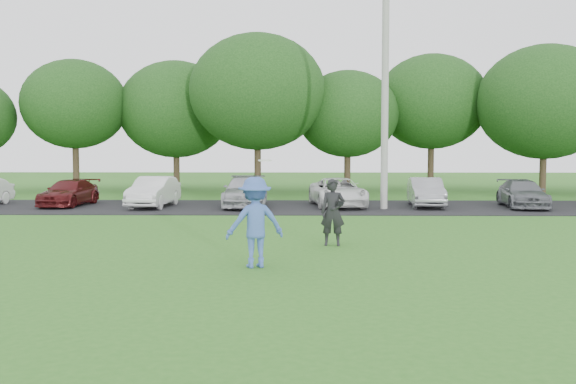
% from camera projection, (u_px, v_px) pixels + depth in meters
% --- Properties ---
extents(ground, '(100.00, 100.00, 0.00)m').
position_uv_depth(ground, '(285.00, 265.00, 13.55)').
color(ground, '#2E6C1F').
rests_on(ground, ground).
extents(parking_lot, '(32.00, 6.50, 0.03)m').
position_uv_depth(parking_lot, '(292.00, 207.00, 26.51)').
color(parking_lot, black).
rests_on(parking_lot, ground).
extents(utility_pole, '(0.28, 0.28, 9.98)m').
position_uv_depth(utility_pole, '(385.00, 84.00, 25.27)').
color(utility_pole, '#A0A09B').
rests_on(utility_pole, ground).
extents(frisbee_player, '(1.36, 1.02, 2.23)m').
position_uv_depth(frisbee_player, '(255.00, 222.00, 13.23)').
color(frisbee_player, '#3E5EB0').
rests_on(frisbee_player, ground).
extents(camera_bystander, '(0.64, 0.46, 1.69)m').
position_uv_depth(camera_bystander, '(333.00, 212.00, 16.15)').
color(camera_bystander, black).
rests_on(camera_bystander, ground).
extents(parked_cars, '(28.04, 4.53, 1.25)m').
position_uv_depth(parked_cars, '(288.00, 192.00, 26.53)').
color(parked_cars, silver).
rests_on(parked_cars, parking_lot).
extents(tree_row, '(42.39, 9.85, 8.64)m').
position_uv_depth(tree_row, '(321.00, 104.00, 35.88)').
color(tree_row, '#38281C').
rests_on(tree_row, ground).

